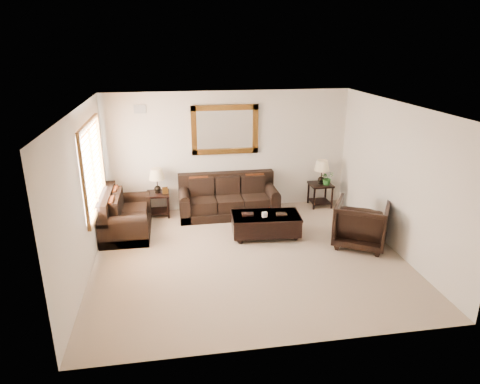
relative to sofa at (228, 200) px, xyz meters
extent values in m
cube|color=tan|center=(0.08, -2.07, -0.32)|extent=(5.50, 5.00, 0.01)
cube|color=white|center=(0.08, -2.07, 2.38)|extent=(5.50, 5.00, 0.01)
cube|color=beige|center=(0.08, 0.43, 1.03)|extent=(5.50, 0.01, 2.70)
cube|color=beige|center=(0.08, -4.57, 1.03)|extent=(5.50, 0.01, 2.70)
cube|color=beige|center=(-2.67, -2.07, 1.03)|extent=(0.01, 5.00, 2.70)
cube|color=beige|center=(2.83, -2.07, 1.03)|extent=(0.01, 5.00, 2.70)
cube|color=white|center=(-2.65, -1.17, 1.23)|extent=(0.01, 1.80, 1.50)
cube|color=brown|center=(-2.62, -1.17, 2.02)|extent=(0.06, 1.96, 0.08)
cube|color=brown|center=(-2.62, -1.17, 0.44)|extent=(0.06, 1.96, 0.08)
cube|color=brown|center=(-2.62, -2.11, 1.23)|extent=(0.06, 0.08, 1.50)
cube|color=brown|center=(-2.62, -0.23, 1.23)|extent=(0.06, 0.08, 1.50)
cube|color=brown|center=(-2.62, -1.17, 1.23)|extent=(0.05, 0.05, 1.50)
cube|color=#49240E|center=(0.00, 0.40, 1.53)|extent=(1.50, 0.06, 1.10)
cube|color=white|center=(0.00, 0.41, 1.53)|extent=(1.26, 0.01, 0.86)
cube|color=#999999|center=(-1.82, 0.41, 2.03)|extent=(0.25, 0.02, 0.18)
cube|color=black|center=(0.00, -0.06, -0.23)|extent=(2.18, 0.94, 0.18)
cube|color=black|center=(0.00, 0.30, 0.35)|extent=(2.18, 0.22, 0.45)
cube|color=black|center=(-0.58, -0.08, -0.01)|extent=(0.56, 0.77, 0.27)
cube|color=black|center=(0.00, -0.08, -0.01)|extent=(0.56, 0.77, 0.27)
cube|color=black|center=(0.58, -0.08, -0.01)|extent=(0.56, 0.77, 0.27)
cube|color=black|center=(-0.98, -0.06, -0.06)|extent=(0.22, 0.94, 0.53)
cylinder|color=black|center=(-0.98, -0.06, 0.20)|extent=(0.22, 0.92, 0.22)
cube|color=black|center=(0.98, -0.06, -0.06)|extent=(0.22, 0.94, 0.53)
cylinder|color=black|center=(0.98, -0.06, 0.20)|extent=(0.22, 0.92, 0.22)
cube|color=maroon|center=(-0.64, 0.12, 0.34)|extent=(0.42, 0.18, 0.43)
cube|color=maroon|center=(0.64, 0.12, 0.34)|extent=(0.42, 0.18, 0.43)
cube|color=black|center=(-2.18, -0.66, -0.24)|extent=(0.93, 1.57, 0.18)
cube|color=black|center=(-2.54, -0.66, 0.34)|extent=(0.22, 1.57, 0.44)
cube|color=black|center=(-2.16, -0.95, -0.01)|extent=(0.77, 0.55, 0.27)
cube|color=black|center=(-2.16, -0.38, -0.01)|extent=(0.77, 0.55, 0.27)
cube|color=black|center=(-2.18, -1.34, -0.06)|extent=(0.93, 0.22, 0.52)
cylinder|color=black|center=(-2.18, -1.34, 0.20)|extent=(0.91, 0.22, 0.22)
cube|color=black|center=(-2.18, 0.02, -0.06)|extent=(0.93, 0.22, 0.52)
cylinder|color=black|center=(-2.18, 0.02, 0.20)|extent=(0.91, 0.22, 0.22)
cube|color=maroon|center=(-2.36, -1.00, 0.33)|extent=(0.18, 0.41, 0.42)
cube|color=maroon|center=(-2.36, -0.33, 0.33)|extent=(0.18, 0.41, 0.42)
cube|color=black|center=(-1.55, 0.14, 0.20)|extent=(0.50, 0.50, 0.05)
cube|color=black|center=(-1.55, 0.14, -0.22)|extent=(0.42, 0.42, 0.03)
cylinder|color=black|center=(-1.76, -0.07, -0.08)|extent=(0.05, 0.05, 0.50)
cylinder|color=black|center=(-1.34, -0.07, -0.08)|extent=(0.05, 0.05, 0.50)
cylinder|color=black|center=(-1.76, 0.36, -0.08)|extent=(0.05, 0.05, 0.50)
cylinder|color=black|center=(-1.34, 0.36, -0.08)|extent=(0.05, 0.05, 0.50)
sphere|color=black|center=(-1.55, 0.14, 0.31)|extent=(0.15, 0.15, 0.15)
cylinder|color=black|center=(-1.55, 0.14, 0.47)|extent=(0.02, 0.02, 0.32)
cone|color=beige|center=(-1.55, 0.14, 0.65)|extent=(0.34, 0.34, 0.23)
cube|color=#49240E|center=(-1.39, 0.05, 0.29)|extent=(0.14, 0.09, 0.15)
cube|color=black|center=(2.22, 0.14, 0.21)|extent=(0.51, 0.51, 0.05)
cube|color=black|center=(2.22, 0.14, -0.21)|extent=(0.43, 0.43, 0.03)
cylinder|color=black|center=(2.00, -0.08, -0.07)|extent=(0.05, 0.05, 0.51)
cylinder|color=black|center=(2.44, -0.08, -0.07)|extent=(0.05, 0.05, 0.51)
cylinder|color=black|center=(2.00, 0.35, -0.07)|extent=(0.05, 0.05, 0.51)
cylinder|color=black|center=(2.44, 0.35, -0.07)|extent=(0.05, 0.05, 0.51)
sphere|color=black|center=(2.22, 0.14, 0.32)|extent=(0.16, 0.16, 0.16)
cylinder|color=black|center=(2.22, 0.14, 0.49)|extent=(0.02, 0.02, 0.33)
cone|color=beige|center=(2.22, 0.14, 0.67)|extent=(0.35, 0.35, 0.24)
sphere|color=black|center=(0.02, -1.55, -0.28)|extent=(0.12, 0.12, 0.12)
sphere|color=black|center=(1.14, -1.55, -0.28)|extent=(0.12, 0.12, 0.12)
sphere|color=black|center=(0.02, -1.05, -0.28)|extent=(0.12, 0.12, 0.12)
sphere|color=black|center=(1.14, -1.05, -0.28)|extent=(0.12, 0.12, 0.12)
cube|color=black|center=(0.58, -1.30, -0.05)|extent=(1.37, 0.81, 0.37)
cube|color=black|center=(0.58, -1.30, 0.11)|extent=(1.40, 0.83, 0.04)
cube|color=black|center=(0.22, -1.25, 0.15)|extent=(0.23, 0.17, 0.03)
cube|color=black|center=(0.88, -1.35, 0.15)|extent=(0.21, 0.16, 0.03)
cube|color=white|center=(0.53, -1.40, 0.19)|extent=(0.10, 0.08, 0.10)
imported|color=black|center=(2.28, -1.97, 0.16)|extent=(1.26, 1.24, 0.97)
imported|color=#255A1E|center=(2.33, 0.05, 0.36)|extent=(0.39, 0.41, 0.26)
camera|label=1|loc=(-1.20, -8.95, 3.38)|focal=32.00mm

